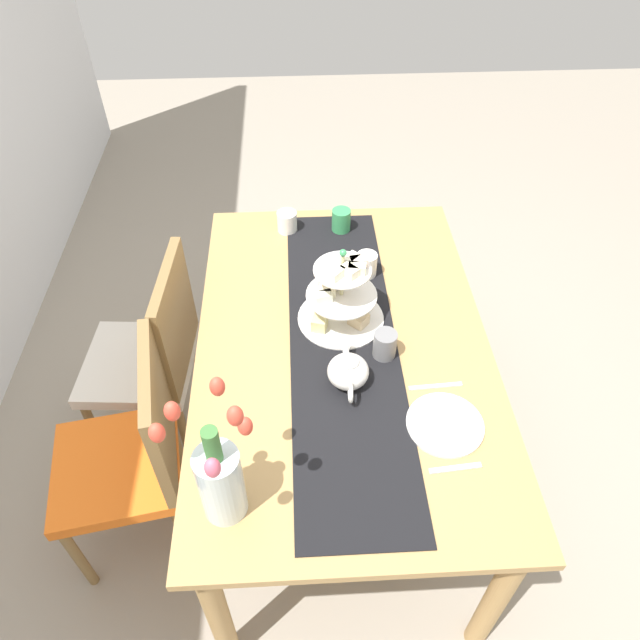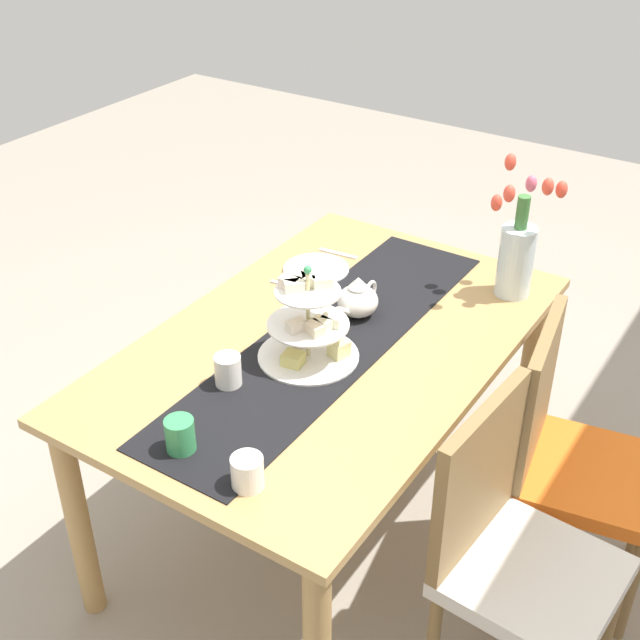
{
  "view_description": "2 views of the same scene",
  "coord_description": "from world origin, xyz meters",
  "px_view_note": "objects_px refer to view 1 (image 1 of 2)",
  "views": [
    {
      "loc": [
        -1.33,
        0.15,
        2.22
      ],
      "look_at": [
        0.09,
        0.07,
        0.79
      ],
      "focal_mm": 33.01,
      "sensor_mm": 36.0,
      "label": 1
    },
    {
      "loc": [
        1.81,
        1.15,
        2.19
      ],
      "look_at": [
        0.04,
        -0.0,
        0.86
      ],
      "focal_mm": 47.39,
      "sensor_mm": 36.0,
      "label": 2
    }
  ],
  "objects_px": {
    "chair_right": "(154,353)",
    "cream_jug": "(287,222)",
    "tiered_cake_stand": "(341,297)",
    "mug_orange": "(341,220)",
    "dining_table": "(342,363)",
    "mug_white_text": "(367,265)",
    "teapot": "(348,371)",
    "tulip_vase": "(219,476)",
    "knife_left": "(435,386)",
    "chair_left": "(134,452)",
    "dinner_plate_left": "(445,424)",
    "mug_grey": "(385,344)",
    "fork_left": "(455,468)"
  },
  "relations": [
    {
      "from": "knife_left",
      "to": "mug_white_text",
      "type": "relative_size",
      "value": 1.79
    },
    {
      "from": "chair_left",
      "to": "mug_white_text",
      "type": "height_order",
      "value": "chair_left"
    },
    {
      "from": "teapot",
      "to": "mug_white_text",
      "type": "bearing_deg",
      "value": -12.45
    },
    {
      "from": "dinner_plate_left",
      "to": "fork_left",
      "type": "bearing_deg",
      "value": 180.0
    },
    {
      "from": "fork_left",
      "to": "mug_orange",
      "type": "relative_size",
      "value": 1.58
    },
    {
      "from": "chair_left",
      "to": "tiered_cake_stand",
      "type": "xyz_separation_m",
      "value": [
        0.33,
        -0.72,
        0.37
      ]
    },
    {
      "from": "teapot",
      "to": "dinner_plate_left",
      "type": "distance_m",
      "value": 0.33
    },
    {
      "from": "dinner_plate_left",
      "to": "mug_white_text",
      "type": "xyz_separation_m",
      "value": [
        0.69,
        0.16,
        0.04
      ]
    },
    {
      "from": "fork_left",
      "to": "cream_jug",
      "type": "bearing_deg",
      "value": 21.8
    },
    {
      "from": "mug_orange",
      "to": "dining_table",
      "type": "bearing_deg",
      "value": 176.27
    },
    {
      "from": "mug_white_text",
      "to": "knife_left",
      "type": "bearing_deg",
      "value": -163.68
    },
    {
      "from": "tulip_vase",
      "to": "knife_left",
      "type": "bearing_deg",
      "value": -59.61
    },
    {
      "from": "teapot",
      "to": "mug_orange",
      "type": "bearing_deg",
      "value": -2.93
    },
    {
      "from": "tulip_vase",
      "to": "fork_left",
      "type": "distance_m",
      "value": 0.65
    },
    {
      "from": "chair_right",
      "to": "tulip_vase",
      "type": "bearing_deg",
      "value": -155.68
    },
    {
      "from": "dinner_plate_left",
      "to": "mug_grey",
      "type": "bearing_deg",
      "value": 26.91
    },
    {
      "from": "chair_left",
      "to": "fork_left",
      "type": "xyz_separation_m",
      "value": [
        -0.27,
        -0.99,
        0.27
      ]
    },
    {
      "from": "dining_table",
      "to": "tulip_vase",
      "type": "distance_m",
      "value": 0.73
    },
    {
      "from": "tiered_cake_stand",
      "to": "tulip_vase",
      "type": "bearing_deg",
      "value": 152.44
    },
    {
      "from": "chair_left",
      "to": "chair_right",
      "type": "height_order",
      "value": "same"
    },
    {
      "from": "chair_left",
      "to": "mug_grey",
      "type": "distance_m",
      "value": 0.92
    },
    {
      "from": "teapot",
      "to": "knife_left",
      "type": "distance_m",
      "value": 0.28
    },
    {
      "from": "knife_left",
      "to": "dinner_plate_left",
      "type": "bearing_deg",
      "value": 180.0
    },
    {
      "from": "chair_right",
      "to": "cream_jug",
      "type": "xyz_separation_m",
      "value": [
        0.41,
        -0.54,
        0.31
      ]
    },
    {
      "from": "chair_right",
      "to": "cream_jug",
      "type": "height_order",
      "value": "chair_right"
    },
    {
      "from": "mug_white_text",
      "to": "tiered_cake_stand",
      "type": "bearing_deg",
      "value": 153.88
    },
    {
      "from": "chair_right",
      "to": "mug_white_text",
      "type": "relative_size",
      "value": 9.58
    },
    {
      "from": "chair_left",
      "to": "fork_left",
      "type": "bearing_deg",
      "value": -105.26
    },
    {
      "from": "teapot",
      "to": "tulip_vase",
      "type": "xyz_separation_m",
      "value": [
        -0.4,
        0.36,
        0.1
      ]
    },
    {
      "from": "tulip_vase",
      "to": "cream_jug",
      "type": "distance_m",
      "value": 1.23
    },
    {
      "from": "mug_grey",
      "to": "dining_table",
      "type": "bearing_deg",
      "value": 64.07
    },
    {
      "from": "dining_table",
      "to": "teapot",
      "type": "distance_m",
      "value": 0.24
    },
    {
      "from": "dining_table",
      "to": "cream_jug",
      "type": "distance_m",
      "value": 0.68
    },
    {
      "from": "tulip_vase",
      "to": "dinner_plate_left",
      "type": "height_order",
      "value": "tulip_vase"
    },
    {
      "from": "knife_left",
      "to": "tiered_cake_stand",
      "type": "bearing_deg",
      "value": 41.43
    },
    {
      "from": "teapot",
      "to": "mug_grey",
      "type": "height_order",
      "value": "teapot"
    },
    {
      "from": "dinner_plate_left",
      "to": "cream_jug",
      "type": "bearing_deg",
      "value": 24.64
    },
    {
      "from": "mug_grey",
      "to": "dinner_plate_left",
      "type": "bearing_deg",
      "value": -153.09
    },
    {
      "from": "chair_right",
      "to": "fork_left",
      "type": "xyz_separation_m",
      "value": [
        -0.72,
        -0.99,
        0.27
      ]
    },
    {
      "from": "mug_white_text",
      "to": "mug_orange",
      "type": "bearing_deg",
      "value": 14.36
    },
    {
      "from": "tiered_cake_stand",
      "to": "knife_left",
      "type": "distance_m",
      "value": 0.43
    },
    {
      "from": "teapot",
      "to": "tulip_vase",
      "type": "distance_m",
      "value": 0.55
    },
    {
      "from": "tiered_cake_stand",
      "to": "cream_jug",
      "type": "height_order",
      "value": "tiered_cake_stand"
    },
    {
      "from": "dinner_plate_left",
      "to": "mug_grey",
      "type": "relative_size",
      "value": 2.42
    },
    {
      "from": "tiered_cake_stand",
      "to": "cream_jug",
      "type": "xyz_separation_m",
      "value": [
        0.53,
        0.18,
        -0.07
      ]
    },
    {
      "from": "chair_right",
      "to": "mug_white_text",
      "type": "height_order",
      "value": "chair_right"
    },
    {
      "from": "mug_white_text",
      "to": "mug_orange",
      "type": "relative_size",
      "value": 1.0
    },
    {
      "from": "fork_left",
      "to": "dining_table",
      "type": "bearing_deg",
      "value": 29.03
    },
    {
      "from": "chair_right",
      "to": "mug_orange",
      "type": "relative_size",
      "value": 9.58
    },
    {
      "from": "teapot",
      "to": "dinner_plate_left",
      "type": "height_order",
      "value": "teapot"
    }
  ]
}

